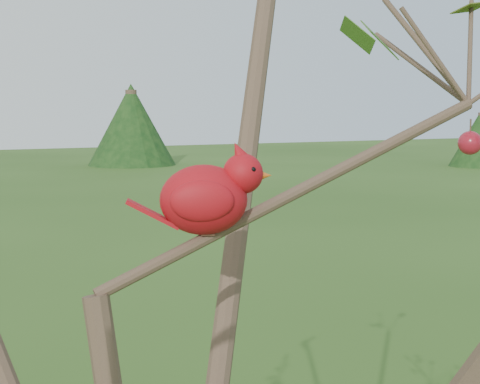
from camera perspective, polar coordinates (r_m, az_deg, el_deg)
The scene contains 2 objects.
crabapple_tree at distance 0.87m, azimuth -4.20°, elevation 1.77°, with size 2.35×2.05×2.95m.
cardinal at distance 1.01m, azimuth -2.45°, elevation -0.30°, with size 0.20×0.13×0.14m.
Camera 1 is at (-0.33, -0.82, 2.19)m, focal length 55.00 mm.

